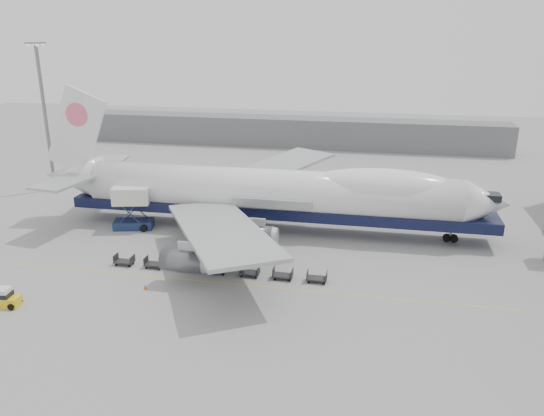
# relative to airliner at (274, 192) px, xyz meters

# --- Properties ---
(ground) EXTENTS (260.00, 260.00, 0.00)m
(ground) POSITION_rel_airliner_xyz_m (-0.64, -12.00, -5.62)
(ground) COLOR gray
(ground) RESTS_ON ground
(apron_line) EXTENTS (60.00, 0.15, 0.01)m
(apron_line) POSITION_rel_airliner_xyz_m (-0.64, -18.00, -5.62)
(apron_line) COLOR gold
(apron_line) RESTS_ON ground
(hangar) EXTENTS (110.00, 8.00, 7.00)m
(hangar) POSITION_rel_airliner_xyz_m (-10.64, 58.00, -2.12)
(hangar) COLOR slate
(hangar) RESTS_ON ground
(floodlight_mast) EXTENTS (2.40, 2.40, 25.43)m
(floodlight_mast) POSITION_rel_airliner_xyz_m (-42.64, 12.00, 8.64)
(floodlight_mast) COLOR slate
(floodlight_mast) RESTS_ON ground
(airliner) EXTENTS (67.00, 55.30, 19.98)m
(airliner) POSITION_rel_airliner_xyz_m (0.00, 0.00, 0.00)
(airliner) COLOR white
(airliner) RESTS_ON ground
(catering_truck) EXTENTS (5.99, 4.71, 6.21)m
(catering_truck) POSITION_rel_airliner_xyz_m (-20.07, -3.48, -2.16)
(catering_truck) COLOR navy
(catering_truck) RESTS_ON ground
(baggage_tug) EXTENTS (2.89, 1.74, 2.02)m
(baggage_tug) POSITION_rel_airliner_xyz_m (-23.16, -27.45, -4.73)
(baggage_tug) COLOR yellow
(baggage_tug) RESTS_ON ground
(traffic_cone) EXTENTS (0.37, 0.37, 0.55)m
(traffic_cone) POSITION_rel_airliner_xyz_m (-10.50, -21.03, -5.36)
(traffic_cone) COLOR #E35E0B
(traffic_cone) RESTS_ON ground
(dolly_0) EXTENTS (2.30, 1.35, 1.30)m
(dolly_0) POSITION_rel_airliner_xyz_m (-15.64, -15.56, -5.09)
(dolly_0) COLOR #2D2D30
(dolly_0) RESTS_ON ground
(dolly_1) EXTENTS (2.30, 1.35, 1.30)m
(dolly_1) POSITION_rel_airliner_xyz_m (-11.70, -15.56, -5.09)
(dolly_1) COLOR #2D2D30
(dolly_1) RESTS_ON ground
(dolly_2) EXTENTS (2.30, 1.35, 1.30)m
(dolly_2) POSITION_rel_airliner_xyz_m (-7.76, -15.56, -5.09)
(dolly_2) COLOR #2D2D30
(dolly_2) RESTS_ON ground
(dolly_3) EXTENTS (2.30, 1.35, 1.30)m
(dolly_3) POSITION_rel_airliner_xyz_m (-3.82, -15.56, -5.09)
(dolly_3) COLOR #2D2D30
(dolly_3) RESTS_ON ground
(dolly_4) EXTENTS (2.30, 1.35, 1.30)m
(dolly_4) POSITION_rel_airliner_xyz_m (0.13, -15.56, -5.09)
(dolly_4) COLOR #2D2D30
(dolly_4) RESTS_ON ground
(dolly_5) EXTENTS (2.30, 1.35, 1.30)m
(dolly_5) POSITION_rel_airliner_xyz_m (4.07, -15.56, -5.09)
(dolly_5) COLOR #2D2D30
(dolly_5) RESTS_ON ground
(dolly_6) EXTENTS (2.30, 1.35, 1.30)m
(dolly_6) POSITION_rel_airliner_xyz_m (8.01, -15.56, -5.09)
(dolly_6) COLOR #2D2D30
(dolly_6) RESTS_ON ground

